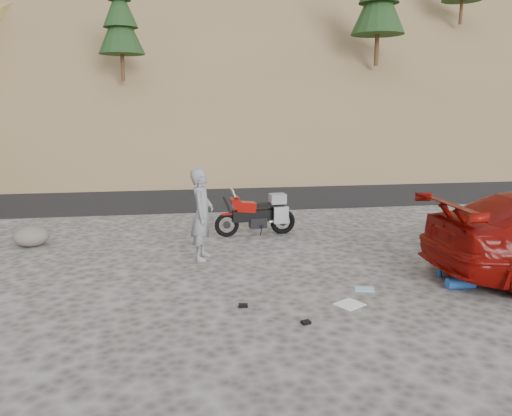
{
  "coord_description": "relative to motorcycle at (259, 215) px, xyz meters",
  "views": [
    {
      "loc": [
        -1.65,
        -9.18,
        3.19
      ],
      "look_at": [
        -0.06,
        1.2,
        1.0
      ],
      "focal_mm": 35.0,
      "sensor_mm": 36.0,
      "label": 1
    }
  ],
  "objects": [
    {
      "name": "gear_blue_cloth",
      "position": [
        1.24,
        -3.96,
        -0.51
      ],
      "size": [
        0.38,
        0.32,
        0.01
      ],
      "primitive_type": "cube",
      "rotation": [
        0.0,
        0.0,
        -0.29
      ],
      "color": "#8FBFDD",
      "rests_on": "ground"
    },
    {
      "name": "gear_bottle",
      "position": [
        2.88,
        -3.56,
        -0.41
      ],
      "size": [
        0.1,
        0.1,
        0.23
      ],
      "primitive_type": "cylinder",
      "rotation": [
        0.0,
        0.0,
        0.21
      ],
      "color": "#1A4C9F",
      "rests_on": "ground"
    },
    {
      "name": "gear_blue_mat",
      "position": [
        2.93,
        -4.18,
        -0.42
      ],
      "size": [
        0.5,
        0.23,
        0.2
      ],
      "primitive_type": "cylinder",
      "rotation": [
        0.0,
        1.57,
        -0.07
      ],
      "color": "#1A4C9F",
      "rests_on": "ground"
    },
    {
      "name": "gear_glove_b",
      "position": [
        -0.12,
        -5.17,
        -0.5
      ],
      "size": [
        0.15,
        0.13,
        0.04
      ],
      "primitive_type": "cube",
      "rotation": [
        0.0,
        0.0,
        0.28
      ],
      "color": "black",
      "rests_on": "ground"
    },
    {
      "name": "road",
      "position": [
        -0.24,
        6.32,
        -0.52
      ],
      "size": [
        120.0,
        7.0,
        0.05
      ],
      "primitive_type": "cube",
      "color": "black",
      "rests_on": "ground"
    },
    {
      "name": "ground",
      "position": [
        -0.24,
        -2.68,
        -0.52
      ],
      "size": [
        140.0,
        140.0,
        0.0
      ],
      "primitive_type": "plane",
      "color": "#423F3D",
      "rests_on": "ground"
    },
    {
      "name": "gear_glove_a",
      "position": [
        -0.96,
        -4.4,
        -0.5
      ],
      "size": [
        0.16,
        0.13,
        0.04
      ],
      "primitive_type": "cube",
      "rotation": [
        0.0,
        0.0,
        -0.14
      ],
      "color": "black",
      "rests_on": "ground"
    },
    {
      "name": "gear_white_cloth",
      "position": [
        0.76,
        -4.58,
        -0.51
      ],
      "size": [
        0.54,
        0.52,
        0.01
      ],
      "primitive_type": "cube",
      "rotation": [
        0.0,
        0.0,
        0.53
      ],
      "color": "white",
      "rests_on": "ground"
    },
    {
      "name": "motorcycle",
      "position": [
        0.0,
        0.0,
        0.0
      ],
      "size": [
        2.05,
        0.7,
        1.22
      ],
      "rotation": [
        0.0,
        0.0,
        0.09
      ],
      "color": "black",
      "rests_on": "ground"
    },
    {
      "name": "man",
      "position": [
        -1.48,
        -1.74,
        -0.52
      ],
      "size": [
        0.62,
        0.79,
        1.92
      ],
      "primitive_type": "imported",
      "rotation": [
        0.0,
        0.0,
        1.31
      ],
      "color": "gray",
      "rests_on": "ground"
    },
    {
      "name": "hillside",
      "position": [
        -0.29,
        38.19,
        10.56
      ],
      "size": [
        120.0,
        73.0,
        46.72
      ],
      "color": "brown",
      "rests_on": "ground"
    },
    {
      "name": "small_rock",
      "position": [
        -5.32,
        -0.18,
        -0.28
      ],
      "size": [
        0.96,
        0.91,
        0.47
      ],
      "rotation": [
        0.0,
        0.0,
        0.3
      ],
      "color": "#534F47",
      "rests_on": "ground"
    }
  ]
}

